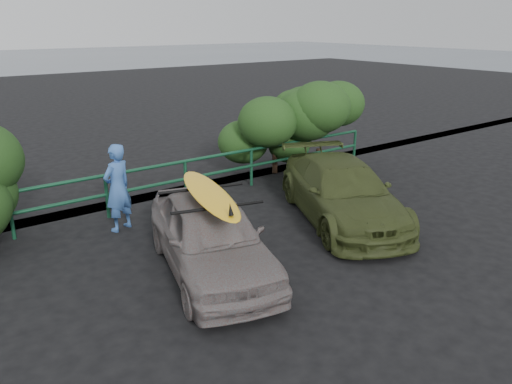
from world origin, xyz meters
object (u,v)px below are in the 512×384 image
(guardrail, at_px, (148,188))
(sedan, at_px, (211,236))
(olive_vehicle, at_px, (342,191))
(man, at_px, (118,188))
(surfboard, at_px, (209,194))

(guardrail, bearing_deg, sedan, -97.39)
(guardrail, xyz_separation_m, sedan, (-0.47, -3.59, 0.17))
(guardrail, relative_size, sedan, 3.47)
(guardrail, height_order, olive_vehicle, olive_vehicle)
(man, distance_m, surfboard, 2.89)
(sedan, bearing_deg, olive_vehicle, 21.51)
(sedan, relative_size, surfboard, 1.43)
(guardrail, relative_size, surfboard, 4.97)
(guardrail, xyz_separation_m, surfboard, (-0.47, -3.59, 0.95))
(man, height_order, surfboard, man)
(sedan, xyz_separation_m, surfboard, (0.00, 0.00, 0.78))
(guardrail, bearing_deg, olive_vehicle, -45.13)
(sedan, height_order, olive_vehicle, sedan)
(surfboard, bearing_deg, man, 116.66)
(sedan, bearing_deg, surfboard, 0.00)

